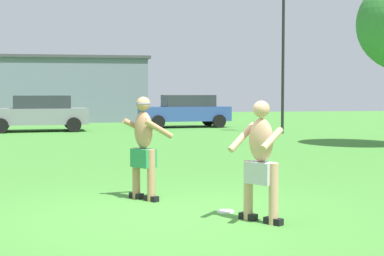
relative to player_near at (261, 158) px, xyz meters
The scene contains 8 objects.
ground_plane 1.61m from the player_near, 153.40° to the left, with size 80.00×80.00×0.00m, color #428433.
player_near is the anchor object (origin of this frame).
player_in_green 2.38m from the player_near, 125.75° to the left, with size 0.83×0.72×1.70m.
frisbee 1.16m from the player_near, 113.41° to the left, with size 0.25×0.25×0.03m, color white.
car_blue_near_post 20.91m from the player_near, 83.02° to the left, with size 4.44×2.33×1.58m.
car_gray_mid_lot 19.49m from the player_near, 102.78° to the left, with size 4.44×2.33×1.58m.
lamp_post 17.11m from the player_near, 69.82° to the left, with size 0.60×0.24×5.93m.
outbuilding_behind_lot 29.03m from the player_near, 96.41° to the left, with size 9.29×6.80×3.77m.
Camera 1 is at (-1.13, -8.18, 1.78)m, focal length 54.96 mm.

